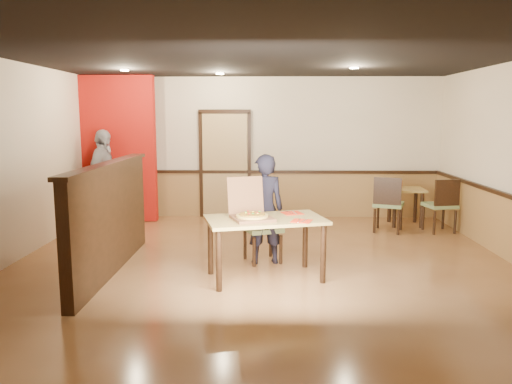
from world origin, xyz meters
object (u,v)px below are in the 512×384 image
side_chair_right (442,203)px  condiment (401,184)px  main_table (265,227)px  passerby (104,178)px  diner (264,209)px  side_table (406,197)px  side_chair_left (388,202)px  diner_chair (261,224)px  pizza_box (251,214)px

side_chair_right → condiment: size_ratio=6.79×
main_table → passerby: passerby is taller
condiment → diner: bearing=-134.9°
side_table → passerby: (-5.64, -0.12, 0.37)m
passerby → condiment: size_ratio=12.66×
side_chair_right → side_chair_left: bearing=-11.2°
side_chair_right → diner: size_ratio=0.63×
main_table → diner: size_ratio=1.06×
passerby → diner_chair: bearing=-123.1°
main_table → side_chair_left: (2.14, 2.57, -0.13)m
side_chair_left → condiment: 0.79m
diner_chair → diner: bearing=-93.2°
side_chair_left → diner: diner is taller
diner → side_chair_left: bearing=-149.5°
diner → side_chair_right: bearing=-159.4°
side_chair_right → side_table: (-0.46, 0.62, 0.00)m
condiment → side_chair_right: bearing=-49.5°
side_chair_left → pizza_box: 3.51m
diner_chair → passerby: 3.74m
main_table → diner: 0.67m
diner_chair → pizza_box: pizza_box is taller
pizza_box → side_chair_left: bearing=28.7°
diner_chair → pizza_box: size_ratio=1.42×
side_chair_right → pizza_box: (-3.26, -2.61, 0.32)m
main_table → pizza_box: bearing=179.7°
side_chair_left → side_table: size_ratio=1.42×
diner_chair → side_chair_left: side_chair_left is taller
diner_chair → pizza_box: (-0.11, -0.85, 0.32)m
diner → main_table: bearing=80.7°
diner_chair → condiment: diner_chair is taller
diner_chair → side_table: diner_chair is taller
pizza_box → condiment: pizza_box is taller
pizza_box → side_chair_right: bearing=19.0°
side_chair_right → pizza_box: bearing=27.5°
side_chair_right → main_table: bearing=28.6°
side_chair_right → side_table: 0.77m
passerby → side_chair_left: bearing=-91.2°
diner → diner_chair: bearing=-83.3°
side_chair_left → side_table: side_chair_left is taller
passerby → condiment: passerby is taller
side_chair_left → side_chair_right: side_chair_left is taller
pizza_box → condiment: 4.24m
main_table → condiment: bearing=37.0°
side_table → passerby: bearing=-178.8°
passerby → main_table: bearing=-131.1°
side_chair_left → side_chair_right: 0.94m
condiment → main_table: bearing=-128.2°
diner → passerby: (-3.01, 2.41, 0.13)m
side_chair_left → pizza_box: size_ratio=1.46×
passerby → condiment: bearing=-84.2°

